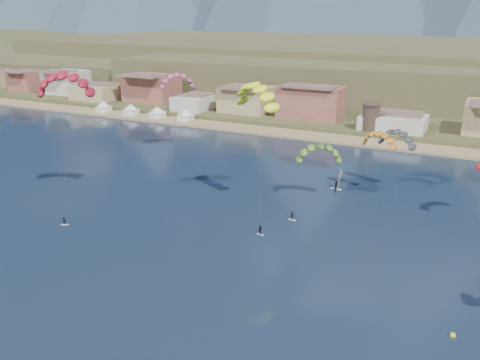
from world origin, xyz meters
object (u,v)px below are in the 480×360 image
Objects in this scene: kitesurfer_red at (64,80)px; kitesurfer_green at (319,150)px; buoy at (453,335)px; kitesurfer_yellow at (257,92)px; watchtower at (371,117)px; windsurfer at (337,183)px.

kitesurfer_red is 51.26m from kitesurfer_green.
kitesurfer_green reaches higher than buoy.
kitesurfer_yellow reaches higher than kitesurfer_green.
watchtower is 11.51× the size of buoy.
kitesurfer_yellow is 18.71m from kitesurfer_green.
kitesurfer_red is 1.79× the size of kitesurfer_green.
kitesurfer_yellow is at bearing 145.94° from buoy.
windsurfer is at bearing 60.08° from kitesurfer_yellow.
buoy is at bearing -71.95° from watchtower.
watchtower is 102.55m from buoy.
buoy is at bearing -58.83° from windsurfer.
kitesurfer_yellow is 1.71× the size of kitesurfer_green.
kitesurfer_red is at bearing -158.44° from kitesurfer_yellow.
windsurfer is (44.97, 32.65, -23.92)m from kitesurfer_red.
buoy is at bearing -34.06° from kitesurfer_yellow.
watchtower is 0.30× the size of kitesurfer_red.
buoy is (29.15, -36.19, -10.91)m from kitesurfer_green.
buoy is at bearing -51.15° from kitesurfer_green.
windsurfer is (1.77, 9.08, -9.60)m from kitesurfer_green.
kitesurfer_yellow is (33.89, 13.39, -1.68)m from kitesurfer_red.
kitesurfer_green is (9.32, 10.18, -12.63)m from kitesurfer_yellow.
kitesurfer_red is 77.66m from buoy.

